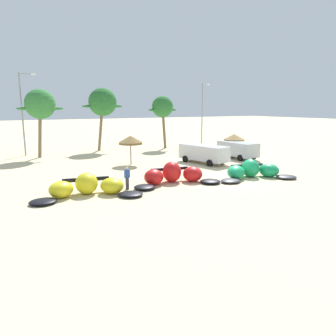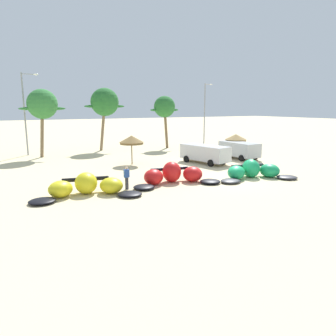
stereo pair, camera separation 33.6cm
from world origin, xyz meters
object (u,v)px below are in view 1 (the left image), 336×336
Objects in this scene: kite_left_of_center at (253,171)px; palm_left_of_gap at (103,103)px; kite_far_left at (87,187)px; beach_umbrella_middle at (234,138)px; palm_left at (40,105)px; beach_umbrella_near_van at (130,140)px; lamppost_west_center at (203,110)px; lamppost_west at (23,110)px; parked_van at (237,149)px; parked_car_second at (203,152)px; palm_center_left at (163,107)px; kite_left at (174,175)px; person_near_kites at (127,178)px.

palm_left_of_gap is at bearing 102.97° from kite_left_of_center.
beach_umbrella_middle is (19.71, 8.26, 1.60)m from kite_far_left.
palm_left is 0.94× the size of palm_left_of_gap.
palm_left_of_gap reaches higher than kite_left_of_center.
beach_umbrella_near_van reaches higher than kite_left_of_center.
lamppost_west_center is (16.57, 0.80, -1.08)m from palm_left_of_gap.
kite_far_left is 0.75× the size of lamppost_west.
kite_left_of_center is 9.87m from parked_van.
lamppost_west reaches higher than palm_left_of_gap.
kite_left_of_center reaches higher than kite_far_left.
kite_left_of_center is 7.67m from parked_car_second.
lamppost_west is (-14.55, 22.23, 4.76)m from kite_left_of_center.
lamppost_west_center is at bearing 2.75° from palm_left_of_gap.
kite_far_left is at bearing -111.33° from palm_left_of_gap.
beach_umbrella_near_van is 13.40m from palm_center_left.
beach_umbrella_near_van reaches higher than kite_left.
palm_left is at bearing 89.83° from kite_far_left.
lamppost_west_center reaches higher than person_near_kites.
beach_umbrella_middle is at bearing -110.48° from lamppost_west_center.
kite_far_left is at bearing -127.69° from beach_umbrella_near_van.
beach_umbrella_near_van is 12.10m from parked_van.
beach_umbrella_middle is (13.10, 8.16, 1.54)m from kite_left.
lamppost_west_center is at bearing 17.72° from palm_center_left.
beach_umbrella_middle is 22.33m from palm_left.
person_near_kites is 18.97m from palm_left.
person_near_kites is at bearing -114.65° from beach_umbrella_near_van.
beach_umbrella_near_van reaches higher than kite_far_left.
person_near_kites is (-3.77, -0.02, 0.22)m from kite_left.
palm_left_of_gap reaches higher than palm_left.
person_near_kites is at bearing -78.16° from lamppost_west.
parked_van is (5.59, 8.12, 0.53)m from kite_left_of_center.
parked_car_second is 19.18m from lamppost_west_center.
kite_far_left is 1.27× the size of parked_car_second.
parked_van is 0.51× the size of lamppost_west_center.
kite_left_of_center is at bearing -77.03° from palm_left_of_gap.
person_near_kites is 0.17× the size of lamppost_west_center.
kite_left_of_center is (6.47, -1.67, -0.04)m from kite_left.
beach_umbrella_middle reaches higher than kite_left.
palm_left is 0.80× the size of lamppost_west.
palm_left_of_gap is 0.85× the size of lamppost_west.
beach_umbrella_near_van is (0.28, 8.82, 1.86)m from kite_left.
parked_van reaches higher than kite_far_left.
lamppost_west reaches higher than beach_umbrella_middle.
palm_center_left reaches higher than kite_far_left.
lamppost_west_center is at bearing 69.52° from beach_umbrella_middle.
palm_center_left is (-2.91, 11.92, 4.51)m from parked_van.
person_near_kites is at bearing 170.82° from kite_left_of_center.
parked_van reaches higher than person_near_kites.
person_near_kites is (-10.79, -5.98, -0.27)m from parked_car_second.
parked_van is 2.94× the size of person_near_kites.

